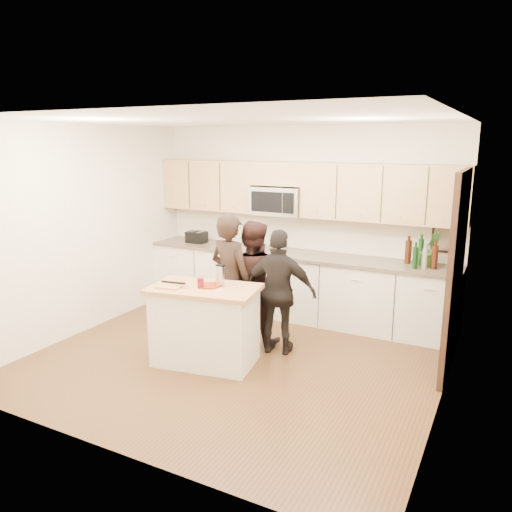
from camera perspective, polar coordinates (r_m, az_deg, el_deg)
The scene contains 21 objects.
floor at distance 5.94m, azimuth -2.37°, elevation -11.71°, with size 4.50×4.50×0.00m, color brown.
room_shell at distance 5.45m, azimuth -2.54°, elevation 5.06°, with size 4.52×4.02×2.71m.
back_cabinetry at distance 7.20m, azimuth 4.29°, elevation -3.27°, with size 4.50×0.66×0.94m.
upper_cabinetry at distance 7.06m, azimuth 5.20°, elevation 7.74°, with size 4.50×0.33×0.75m.
microwave at distance 7.19m, azimuth 2.50°, elevation 6.32°, with size 0.76×0.41×0.40m.
doorway at distance 5.75m, azimuth 22.00°, elevation -1.28°, with size 0.06×1.25×2.20m.
framed_picture at distance 6.81m, azimuth 20.69°, elevation 1.98°, with size 0.30×0.03×0.38m.
dish_towel at distance 7.37m, azimuth -3.05°, elevation -0.23°, with size 0.34×0.60×0.48m.
island at distance 5.72m, azimuth -5.84°, elevation -7.81°, with size 1.30×0.89×0.90m.
red_plate at distance 5.60m, azimuth -5.38°, elevation -3.38°, with size 0.26×0.26×0.02m, color maroon.
box_grater at distance 5.56m, azimuth -4.09°, elevation -2.12°, with size 0.09×0.05×0.23m.
drink_glass at distance 5.54m, azimuth -6.35°, elevation -3.08°, with size 0.07×0.07×0.11m, color maroon.
cutting_board at distance 5.61m, azimuth -9.92°, elevation -3.46°, with size 0.26×0.20×0.02m, color tan.
tongs at distance 5.70m, azimuth -9.43°, elevation -3.00°, with size 0.29×0.03×0.02m, color black.
knife at distance 5.58m, azimuth -8.76°, elevation -3.36°, with size 0.22×0.02×0.01m, color silver.
toaster at distance 7.82m, azimuth -6.80°, elevation 2.16°, with size 0.30×0.21×0.18m.
bottle_cluster at distance 6.58m, azimuth 18.28°, elevation 0.36°, with size 0.43×0.33×0.40m.
orchid at distance 6.59m, azimuth 19.28°, elevation 0.78°, with size 0.25×0.21×0.46m, color #40772F.
woman_left at distance 6.07m, azimuth -2.92°, elevation -2.85°, with size 0.60×0.40×1.65m, color black.
woman_center at distance 6.20m, azimuth -0.47°, elevation -3.02°, with size 0.75×0.59×1.55m, color black.
woman_right at distance 5.88m, azimuth 2.68°, elevation -4.17°, with size 0.88×0.37×1.50m, color black.
Camera 1 is at (2.70, -4.68, 2.47)m, focal length 35.00 mm.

